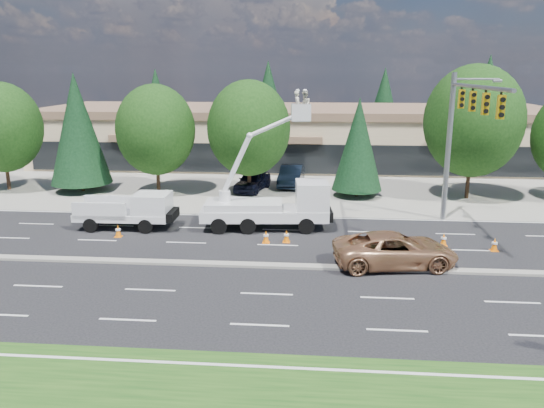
# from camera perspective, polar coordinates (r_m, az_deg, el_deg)

# --- Properties ---
(ground) EXTENTS (140.00, 140.00, 0.00)m
(ground) POSITION_cam_1_polar(r_m,az_deg,el_deg) (25.50, 0.09, -6.76)
(ground) COLOR black
(ground) RESTS_ON ground
(concrete_apron) EXTENTS (140.00, 22.00, 0.01)m
(concrete_apron) POSITION_cam_1_polar(r_m,az_deg,el_deg) (44.71, 2.18, 2.46)
(concrete_apron) COLOR gray
(concrete_apron) RESTS_ON ground
(road_median) EXTENTS (120.00, 0.55, 0.12)m
(road_median) POSITION_cam_1_polar(r_m,az_deg,el_deg) (25.48, 0.09, -6.63)
(road_median) COLOR gray
(road_median) RESTS_ON ground
(strip_mall) EXTENTS (50.40, 15.40, 5.50)m
(strip_mall) POSITION_cam_1_polar(r_m,az_deg,el_deg) (54.10, 2.70, 7.55)
(strip_mall) COLOR tan
(strip_mall) RESTS_ON ground
(tree_front_a) EXTENTS (5.99, 5.99, 8.31)m
(tree_front_a) POSITION_cam_1_polar(r_m,az_deg,el_deg) (45.73, -27.07, 7.35)
(tree_front_a) COLOR #332114
(tree_front_a) RESTS_ON ground
(tree_front_b) EXTENTS (4.55, 4.55, 8.96)m
(tree_front_b) POSITION_cam_1_polar(r_m,az_deg,el_deg) (42.90, -20.17, 7.60)
(tree_front_b) COLOR #332114
(tree_front_b) RESTS_ON ground
(tree_front_c) EXTENTS (5.88, 5.88, 8.16)m
(tree_front_c) POSITION_cam_1_polar(r_m,az_deg,el_deg) (40.76, -12.41, 7.78)
(tree_front_c) COLOR #332114
(tree_front_c) RESTS_ON ground
(tree_front_d) EXTENTS (6.11, 6.11, 8.48)m
(tree_front_d) POSITION_cam_1_polar(r_m,az_deg,el_deg) (39.26, -2.51, 8.14)
(tree_front_d) COLOR #332114
(tree_front_d) RESTS_ON ground
(tree_front_e) EXTENTS (3.67, 3.67, 7.24)m
(tree_front_e) POSITION_cam_1_polar(r_m,az_deg,el_deg) (39.20, 9.26, 6.37)
(tree_front_e) COLOR #332114
(tree_front_e) RESTS_ON ground
(tree_front_f) EXTENTS (6.90, 6.90, 9.58)m
(tree_front_f) POSITION_cam_1_polar(r_m,az_deg,el_deg) (40.43, 20.85, 8.33)
(tree_front_f) COLOR #332114
(tree_front_f) RESTS_ON ground
(tree_back_a) EXTENTS (4.72, 4.72, 9.30)m
(tree_back_a) POSITION_cam_1_polar(r_m,az_deg,el_deg) (68.81, -12.30, 10.49)
(tree_back_a) COLOR #332114
(tree_back_a) RESTS_ON ground
(tree_back_b) EXTENTS (5.20, 5.20, 10.24)m
(tree_back_b) POSITION_cam_1_polar(r_m,az_deg,el_deg) (66.09, -0.40, 11.11)
(tree_back_b) COLOR #332114
(tree_back_b) RESTS_ON ground
(tree_back_c) EXTENTS (4.78, 4.78, 9.42)m
(tree_back_c) POSITION_cam_1_polar(r_m,az_deg,el_deg) (66.34, 11.94, 10.43)
(tree_back_c) COLOR #332114
(tree_back_c) RESTS_ON ground
(tree_back_d) EXTENTS (5.52, 5.52, 10.89)m
(tree_back_d) POSITION_cam_1_polar(r_m,az_deg,el_deg) (68.79, 22.10, 10.50)
(tree_back_d) COLOR #332114
(tree_back_d) RESTS_ON ground
(signal_mast) EXTENTS (2.76, 10.16, 9.00)m
(signal_mast) POSITION_cam_1_polar(r_m,az_deg,el_deg) (31.96, 19.60, 7.90)
(signal_mast) COLOR gray
(signal_mast) RESTS_ON ground
(utility_pickup) EXTENTS (5.57, 2.28, 2.12)m
(utility_pickup) POSITION_cam_1_polar(r_m,az_deg,el_deg) (32.37, -14.97, -1.04)
(utility_pickup) COLOR white
(utility_pickup) RESTS_ON ground
(bucket_truck) EXTENTS (7.59, 2.93, 8.10)m
(bucket_truck) POSITION_cam_1_polar(r_m,az_deg,el_deg) (30.97, 0.44, 0.42)
(bucket_truck) COLOR white
(bucket_truck) RESTS_ON ground
(traffic_cone_a) EXTENTS (0.40, 0.40, 0.70)m
(traffic_cone_a) POSITION_cam_1_polar(r_m,az_deg,el_deg) (31.04, -16.22, -2.80)
(traffic_cone_a) COLOR orange
(traffic_cone_a) RESTS_ON ground
(traffic_cone_b) EXTENTS (0.40, 0.40, 0.70)m
(traffic_cone_b) POSITION_cam_1_polar(r_m,az_deg,el_deg) (28.79, -0.65, -3.55)
(traffic_cone_b) COLOR orange
(traffic_cone_b) RESTS_ON ground
(traffic_cone_c) EXTENTS (0.40, 0.40, 0.70)m
(traffic_cone_c) POSITION_cam_1_polar(r_m,az_deg,el_deg) (28.90, 1.56, -3.48)
(traffic_cone_c) COLOR orange
(traffic_cone_c) RESTS_ON ground
(traffic_cone_d) EXTENTS (0.40, 0.40, 0.70)m
(traffic_cone_d) POSITION_cam_1_polar(r_m,az_deg,el_deg) (29.78, 17.98, -3.65)
(traffic_cone_d) COLOR orange
(traffic_cone_d) RESTS_ON ground
(traffic_cone_e) EXTENTS (0.40, 0.40, 0.70)m
(traffic_cone_e) POSITION_cam_1_polar(r_m,az_deg,el_deg) (29.87, 22.82, -4.04)
(traffic_cone_e) COLOR orange
(traffic_cone_e) RESTS_ON ground
(minivan) EXTENTS (6.18, 3.49, 1.63)m
(minivan) POSITION_cam_1_polar(r_m,az_deg,el_deg) (26.00, 13.10, -4.82)
(minivan) COLOR tan
(minivan) RESTS_ON ground
(parked_car_west) EXTENTS (2.84, 4.88, 1.56)m
(parked_car_west) POSITION_cam_1_polar(r_m,az_deg,el_deg) (41.13, -2.10, 2.53)
(parked_car_west) COLOR black
(parked_car_west) RESTS_ON ground
(parked_car_east) EXTENTS (2.06, 5.10, 1.65)m
(parked_car_east) POSITION_cam_1_polar(r_m,az_deg,el_deg) (42.81, 2.08, 3.05)
(parked_car_east) COLOR black
(parked_car_east) RESTS_ON ground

